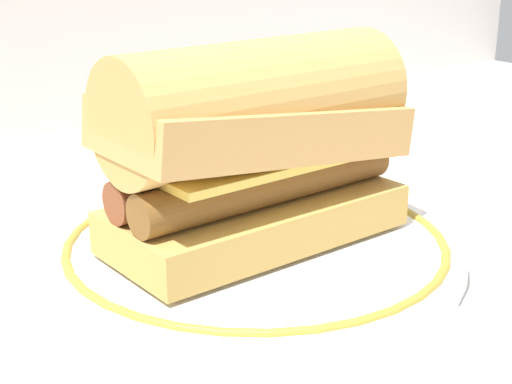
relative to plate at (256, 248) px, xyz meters
The scene contains 3 objects.
ground_plane 0.04m from the plate, 114.49° to the right, with size 1.50×1.50×0.00m, color beige.
plate is the anchor object (origin of this frame).
sausage_sandwich 0.07m from the plate, 53.13° to the left, with size 0.19×0.09×0.12m.
Camera 1 is at (-0.26, -0.33, 0.20)m, focal length 54.99 mm.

